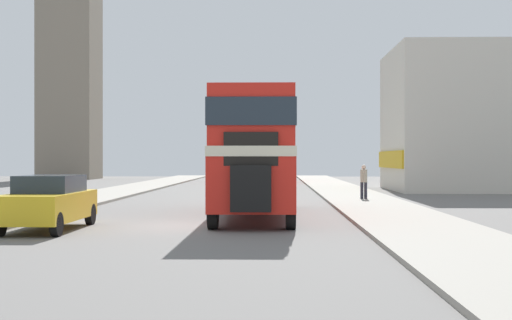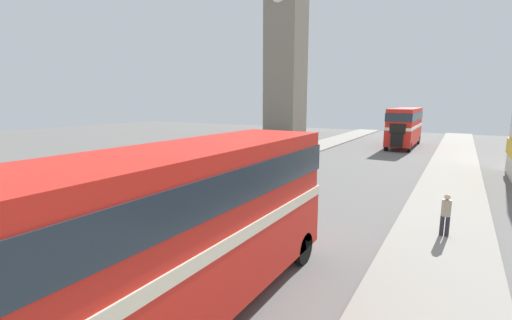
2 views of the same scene
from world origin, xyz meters
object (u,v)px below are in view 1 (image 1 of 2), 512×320
Objects in this scene: car_parked_near at (49,202)px; pedestrian_walking at (364,180)px; double_decker_bus at (256,146)px; bus_distant at (263,153)px.

pedestrian_walking reaches higher than car_parked_near.
bus_distant reaches higher than double_decker_bus.
double_decker_bus is 6.84× the size of pedestrian_walking.
car_parked_near is (-5.73, -4.88, -1.66)m from double_decker_bus.
double_decker_bus reaches higher than pedestrian_walking.
double_decker_bus is at bearing -118.43° from pedestrian_walking.
pedestrian_walking is at bearing 52.64° from car_parked_near.
car_parked_near is (-5.43, -40.78, -1.74)m from bus_distant.
bus_distant is 41.17m from car_parked_near.
bus_distant is at bearing 100.92° from pedestrian_walking.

